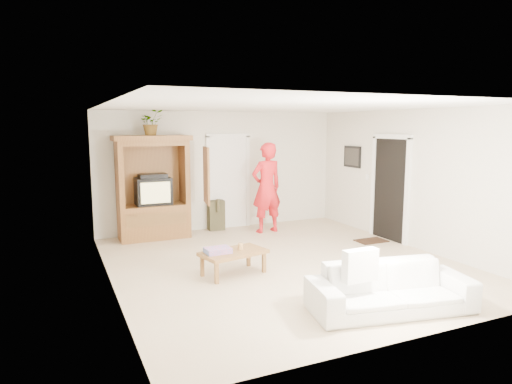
% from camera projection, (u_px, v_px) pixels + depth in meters
% --- Properties ---
extents(floor, '(6.00, 6.00, 0.00)m').
position_uv_depth(floor, '(283.00, 264.00, 7.65)').
color(floor, tan).
rests_on(floor, ground).
extents(ceiling, '(6.00, 6.00, 0.00)m').
position_uv_depth(ceiling, '(285.00, 106.00, 7.27)').
color(ceiling, white).
rests_on(ceiling, floor).
extents(wall_back, '(5.50, 0.00, 5.50)m').
position_uv_depth(wall_back, '(221.00, 171.00, 10.17)').
color(wall_back, silver).
rests_on(wall_back, floor).
extents(wall_front, '(5.50, 0.00, 5.50)m').
position_uv_depth(wall_front, '(417.00, 222.00, 4.75)').
color(wall_front, silver).
rests_on(wall_front, floor).
extents(wall_left, '(0.00, 6.00, 6.00)m').
position_uv_depth(wall_left, '(109.00, 198.00, 6.35)').
color(wall_left, silver).
rests_on(wall_left, floor).
extents(wall_right, '(0.00, 6.00, 6.00)m').
position_uv_depth(wall_right, '(413.00, 179.00, 8.58)').
color(wall_right, silver).
rests_on(wall_right, floor).
extents(armoire, '(1.82, 1.14, 2.10)m').
position_uv_depth(armoire, '(154.00, 194.00, 9.28)').
color(armoire, brown).
rests_on(armoire, floor).
extents(door_back, '(0.85, 0.05, 2.04)m').
position_uv_depth(door_back, '(228.00, 183.00, 10.24)').
color(door_back, white).
rests_on(door_back, floor).
extents(doorway_right, '(0.05, 0.90, 2.04)m').
position_uv_depth(doorway_right, '(390.00, 190.00, 9.15)').
color(doorway_right, black).
rests_on(doorway_right, floor).
extents(framed_picture, '(0.03, 0.60, 0.48)m').
position_uv_depth(framed_picture, '(352.00, 157.00, 10.24)').
color(framed_picture, black).
rests_on(framed_picture, wall_right).
extents(doormat, '(0.60, 0.40, 0.02)m').
position_uv_depth(doormat, '(371.00, 241.00, 9.12)').
color(doormat, '#382316').
rests_on(doormat, floor).
extents(plant, '(0.52, 0.47, 0.51)m').
position_uv_depth(plant, '(151.00, 123.00, 9.03)').
color(plant, '#4C7238').
rests_on(plant, armoire).
extents(man, '(0.75, 0.54, 1.94)m').
position_uv_depth(man, '(267.00, 188.00, 9.79)').
color(man, red).
rests_on(man, floor).
extents(sofa, '(2.13, 1.16, 0.59)m').
position_uv_depth(sofa, '(391.00, 288.00, 5.67)').
color(sofa, silver).
rests_on(sofa, floor).
extents(coffee_table, '(1.10, 0.75, 0.37)m').
position_uv_depth(coffee_table, '(233.00, 254.00, 7.06)').
color(coffee_table, brown).
rests_on(coffee_table, floor).
extents(towel, '(0.39, 0.29, 0.08)m').
position_uv_depth(towel, '(218.00, 250.00, 6.94)').
color(towel, '#FA537F').
rests_on(towel, coffee_table).
extents(candle, '(0.08, 0.08, 0.10)m').
position_uv_depth(candle, '(240.00, 246.00, 7.14)').
color(candle, tan).
rests_on(candle, coffee_table).
extents(backpack_black, '(0.41, 0.29, 0.46)m').
position_uv_depth(backpack_black, '(179.00, 224.00, 9.65)').
color(backpack_black, black).
rests_on(backpack_black, floor).
extents(backpack_olive, '(0.36, 0.27, 0.66)m').
position_uv_depth(backpack_olive, '(216.00, 215.00, 10.10)').
color(backpack_olive, '#47442B').
rests_on(backpack_olive, floor).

